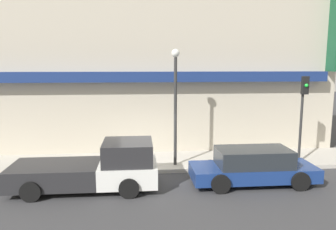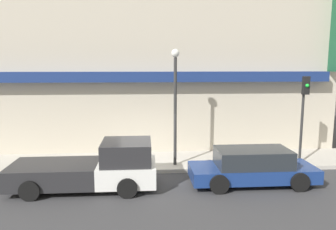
{
  "view_description": "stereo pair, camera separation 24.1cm",
  "coord_description": "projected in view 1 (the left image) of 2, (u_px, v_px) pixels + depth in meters",
  "views": [
    {
      "loc": [
        -0.43,
        -13.52,
        4.67
      ],
      "look_at": [
        0.88,
        1.18,
        2.37
      ],
      "focal_mm": 35.0,
      "sensor_mm": 36.0,
      "label": 1
    },
    {
      "loc": [
        -0.19,
        -13.54,
        4.67
      ],
      "look_at": [
        0.88,
        1.18,
        2.37
      ],
      "focal_mm": 35.0,
      "sensor_mm": 36.0,
      "label": 2
    }
  ],
  "objects": [
    {
      "name": "ground_plane",
      "position": [
        150.0,
        174.0,
        14.07
      ],
      "size": [
        80.0,
        80.0,
        0.0
      ],
      "primitive_type": "plane",
      "color": "#38383A"
    },
    {
      "name": "sidewalk",
      "position": [
        149.0,
        162.0,
        15.51
      ],
      "size": [
        36.0,
        2.96,
        0.17
      ],
      "color": "#B7B2A8",
      "rests_on": "ground"
    },
    {
      "name": "building",
      "position": [
        147.0,
        63.0,
        17.71
      ],
      "size": [
        19.8,
        3.8,
        10.28
      ],
      "color": "#BCB29E",
      "rests_on": "ground"
    },
    {
      "name": "pickup_truck",
      "position": [
        95.0,
        168.0,
        12.29
      ],
      "size": [
        5.39,
        2.24,
        1.81
      ],
      "rotation": [
        0.0,
        0.0,
        0.02
      ],
      "color": "white",
      "rests_on": "ground"
    },
    {
      "name": "parked_car",
      "position": [
        253.0,
        166.0,
        12.84
      ],
      "size": [
        4.87,
        1.97,
        1.41
      ],
      "rotation": [
        0.0,
        0.0,
        0.03
      ],
      "color": "navy",
      "rests_on": "ground"
    },
    {
      "name": "fire_hydrant",
      "position": [
        243.0,
        155.0,
        15.19
      ],
      "size": [
        0.19,
        0.19,
        0.63
      ],
      "color": "#196633",
      "rests_on": "sidewalk"
    },
    {
      "name": "street_lamp",
      "position": [
        175.0,
        93.0,
        14.32
      ],
      "size": [
        0.36,
        0.36,
        5.15
      ],
      "color": "#2D2D2D",
      "rests_on": "sidewalk"
    },
    {
      "name": "traffic_light",
      "position": [
        303.0,
        104.0,
        14.7
      ],
      "size": [
        0.28,
        0.42,
        3.97
      ],
      "color": "#2D2D2D",
      "rests_on": "sidewalk"
    }
  ]
}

